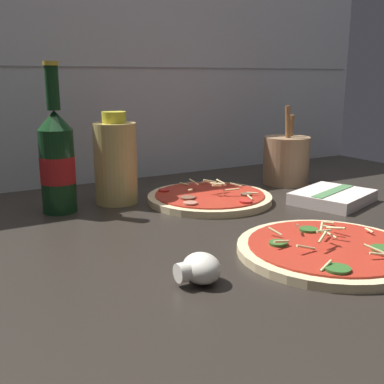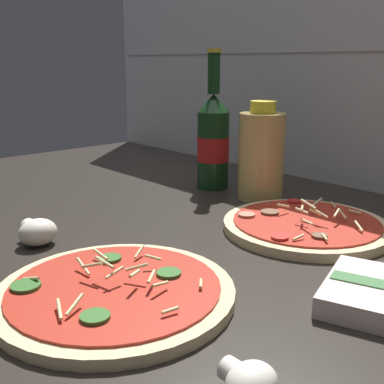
# 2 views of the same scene
# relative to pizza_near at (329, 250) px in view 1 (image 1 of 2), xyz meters

# --- Properties ---
(counter_slab) EXTENTS (1.60, 0.90, 0.03)m
(counter_slab) POSITION_rel_pizza_near_xyz_m (-0.09, 0.19, -0.02)
(counter_slab) COLOR #28231E
(counter_slab) RESTS_ON ground
(tile_backsplash) EXTENTS (1.60, 0.01, 0.60)m
(tile_backsplash) POSITION_rel_pizza_near_xyz_m (-0.09, 0.65, 0.27)
(tile_backsplash) COLOR silver
(tile_backsplash) RESTS_ON ground
(pizza_near) EXTENTS (0.27, 0.27, 0.04)m
(pizza_near) POSITION_rel_pizza_near_xyz_m (0.00, 0.00, 0.00)
(pizza_near) COLOR beige
(pizza_near) RESTS_ON counter_slab
(pizza_far) EXTENTS (0.26, 0.26, 0.05)m
(pizza_far) POSITION_rel_pizza_near_xyz_m (0.01, 0.35, 0.00)
(pizza_far) COLOR beige
(pizza_far) RESTS_ON counter_slab
(beer_bottle) EXTENTS (0.07, 0.07, 0.28)m
(beer_bottle) POSITION_rel_pizza_near_xyz_m (-0.28, 0.43, 0.09)
(beer_bottle) COLOR #143819
(beer_bottle) RESTS_ON counter_slab
(oil_bottle) EXTENTS (0.09, 0.09, 0.19)m
(oil_bottle) POSITION_rel_pizza_near_xyz_m (-0.16, 0.44, 0.08)
(oil_bottle) COLOR #D6B766
(oil_bottle) RESTS_ON counter_slab
(mushroom_left) EXTENTS (0.06, 0.06, 0.04)m
(mushroom_left) POSITION_rel_pizza_near_xyz_m (-0.21, 0.01, 0.01)
(mushroom_left) COLOR white
(mushroom_left) RESTS_ON counter_slab
(utensil_crock) EXTENTS (0.11, 0.11, 0.19)m
(utensil_crock) POSITION_rel_pizza_near_xyz_m (0.26, 0.40, 0.05)
(utensil_crock) COLOR #9E7A56
(utensil_crock) RESTS_ON counter_slab
(dish_towel) EXTENTS (0.19, 0.17, 0.03)m
(dish_towel) POSITION_rel_pizza_near_xyz_m (0.23, 0.21, 0.00)
(dish_towel) COLOR beige
(dish_towel) RESTS_ON counter_slab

